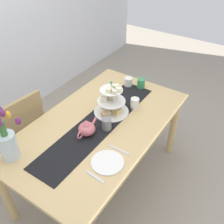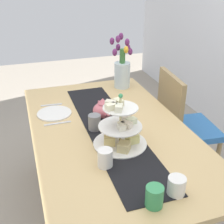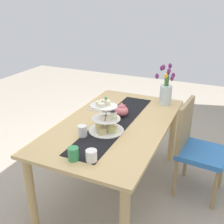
% 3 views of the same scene
% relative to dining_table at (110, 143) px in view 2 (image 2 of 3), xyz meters
% --- Properties ---
extents(ground_plane, '(8.00, 8.00, 0.00)m').
position_rel_dining_table_xyz_m(ground_plane, '(0.00, 0.00, -0.63)').
color(ground_plane, gray).
extents(dining_table, '(1.62, 0.93, 0.73)m').
position_rel_dining_table_xyz_m(dining_table, '(0.00, 0.00, 0.00)').
color(dining_table, tan).
rests_on(dining_table, ground_plane).
extents(chair_left, '(0.46, 0.46, 0.91)m').
position_rel_dining_table_xyz_m(chair_left, '(-0.30, 0.69, -0.13)').
color(chair_left, '#9C8254').
rests_on(chair_left, ground_plane).
extents(table_runner, '(1.34, 0.28, 0.00)m').
position_rel_dining_table_xyz_m(table_runner, '(0.00, -0.00, 0.10)').
color(table_runner, black).
rests_on(table_runner, dining_table).
extents(tiered_cake_stand, '(0.30, 0.30, 0.30)m').
position_rel_dining_table_xyz_m(tiered_cake_stand, '(0.18, 0.00, 0.20)').
color(tiered_cake_stand, beige).
rests_on(tiered_cake_stand, table_runner).
extents(teapot, '(0.24, 0.13, 0.14)m').
position_rel_dining_table_xyz_m(teapot, '(-0.16, 0.00, 0.16)').
color(teapot, '#D66B75').
rests_on(teapot, table_runner).
extents(tulip_vase, '(0.18, 0.18, 0.43)m').
position_rel_dining_table_xyz_m(tulip_vase, '(-0.63, 0.30, 0.25)').
color(tulip_vase, silver).
rests_on(tulip_vase, dining_table).
extents(cream_jug, '(0.08, 0.08, 0.08)m').
position_rel_dining_table_xyz_m(cream_jug, '(0.63, 0.10, 0.14)').
color(cream_jug, white).
rests_on(cream_jug, dining_table).
extents(dinner_plate_left, '(0.23, 0.23, 0.01)m').
position_rel_dining_table_xyz_m(dinner_plate_left, '(-0.31, -0.30, 0.11)').
color(dinner_plate_left, white).
rests_on(dinner_plate_left, dining_table).
extents(fork_left, '(0.03, 0.15, 0.01)m').
position_rel_dining_table_xyz_m(fork_left, '(-0.45, -0.30, 0.10)').
color(fork_left, silver).
rests_on(fork_left, dining_table).
extents(knife_left, '(0.02, 0.17, 0.01)m').
position_rel_dining_table_xyz_m(knife_left, '(-0.16, -0.30, 0.10)').
color(knife_left, silver).
rests_on(knife_left, dining_table).
extents(mug_grey, '(0.08, 0.08, 0.09)m').
position_rel_dining_table_xyz_m(mug_grey, '(-0.02, -0.09, 0.15)').
color(mug_grey, slate).
rests_on(mug_grey, table_runner).
extents(mug_white_text, '(0.08, 0.08, 0.09)m').
position_rel_dining_table_xyz_m(mug_white_text, '(0.35, -0.14, 0.15)').
color(mug_white_text, white).
rests_on(mug_white_text, dining_table).
extents(mug_orange, '(0.08, 0.08, 0.09)m').
position_rel_dining_table_xyz_m(mug_orange, '(0.67, -0.02, 0.15)').
color(mug_orange, '#389356').
rests_on(mug_orange, dining_table).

